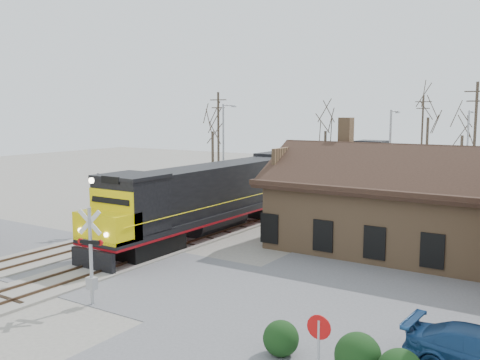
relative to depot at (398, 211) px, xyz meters
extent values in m
plane|color=#9D988E|center=(-11.99, -12.00, -2.41)|extent=(140.00, 140.00, 0.00)
cube|color=#5B5B60|center=(-11.99, -12.00, -2.39)|extent=(60.00, 9.00, 0.03)
cube|color=#9D988E|center=(-11.99, 3.00, -2.35)|extent=(3.40, 90.00, 0.12)
cube|color=#473323|center=(-12.71, 3.00, -2.24)|extent=(0.08, 90.00, 0.14)
cube|color=#473323|center=(-11.27, 3.00, -2.24)|extent=(0.08, 90.00, 0.14)
cube|color=#9D988E|center=(-16.49, 3.00, -2.35)|extent=(3.40, 90.00, 0.12)
cube|color=#473323|center=(-17.21, 3.00, -2.24)|extent=(0.08, 90.00, 0.14)
cube|color=#473323|center=(-15.77, 3.00, -2.24)|extent=(0.08, 90.00, 0.14)
cube|color=#936F4C|center=(0.01, 0.00, -0.41)|extent=(14.00, 8.00, 4.00)
cube|color=black|center=(0.01, 0.00, 1.69)|extent=(15.20, 9.20, 0.30)
cube|color=black|center=(0.01, -2.30, 2.69)|extent=(15.00, 4.71, 2.66)
cube|color=black|center=(0.01, 2.30, 2.69)|extent=(15.00, 4.71, 2.66)
cube|color=#936F4C|center=(-3.99, 1.50, 4.39)|extent=(0.80, 0.80, 2.20)
cube|color=black|center=(-11.99, -9.00, -1.81)|extent=(2.71, 4.34, 1.09)
cube|color=black|center=(-11.99, 5.11, -1.81)|extent=(2.71, 4.34, 1.09)
cube|color=black|center=(-11.99, -1.94, -0.94)|extent=(3.26, 21.71, 0.38)
cube|color=maroon|center=(-11.99, -1.94, -1.18)|extent=(3.28, 21.71, 0.13)
cube|color=black|center=(-11.99, -0.59, 0.74)|extent=(2.82, 15.74, 3.04)
cube|color=black|center=(-11.99, -9.98, 0.74)|extent=(3.26, 3.04, 3.04)
cube|color=yellow|center=(-11.99, -11.82, -0.18)|extent=(3.26, 1.95, 1.52)
cube|color=black|center=(-11.99, -12.90, -1.81)|extent=(3.04, 0.25, 1.09)
cylinder|color=#FFF2CC|center=(-11.99, -12.82, 2.37)|extent=(0.30, 0.10, 0.30)
cube|color=black|center=(-11.99, 13.21, -1.81)|extent=(2.71, 4.34, 1.09)
cube|color=black|center=(-11.99, 27.32, -1.81)|extent=(2.71, 4.34, 1.09)
cube|color=black|center=(-11.99, 20.27, -0.94)|extent=(3.26, 21.71, 0.38)
cube|color=maroon|center=(-11.99, 20.27, -1.18)|extent=(3.28, 21.71, 0.13)
cube|color=black|center=(-11.99, 21.62, 0.74)|extent=(2.82, 15.74, 3.04)
cube|color=black|center=(-11.99, 12.23, 0.74)|extent=(3.26, 3.04, 3.04)
cube|color=black|center=(-11.99, 10.39, -0.18)|extent=(3.26, 1.95, 1.52)
cube|color=black|center=(-11.99, 9.31, -1.81)|extent=(3.04, 0.25, 1.09)
cylinder|color=#A5A8AD|center=(-8.25, -16.27, -0.27)|extent=(0.15, 0.15, 4.28)
cube|color=silver|center=(-8.25, -16.27, 1.23)|extent=(1.09, 0.34, 1.12)
cube|color=silver|center=(-8.25, -16.27, 1.23)|extent=(1.09, 0.34, 1.12)
cube|color=black|center=(-8.25, -16.27, 0.38)|extent=(0.97, 0.40, 0.16)
cylinder|color=#B20C0C|center=(-8.72, -16.40, 0.38)|extent=(0.27, 0.15, 0.26)
cylinder|color=#B20C0C|center=(-7.79, -16.14, 0.38)|extent=(0.27, 0.15, 0.26)
cube|color=#A5A8AD|center=(-8.25, -16.27, -1.44)|extent=(0.43, 0.32, 0.54)
cylinder|color=#A5A8AD|center=(-18.23, -6.77, -0.31)|extent=(0.15, 0.15, 4.20)
cube|color=silver|center=(-18.23, -6.77, 1.16)|extent=(1.01, 0.50, 1.10)
cube|color=silver|center=(-18.23, -6.77, 1.16)|extent=(1.01, 0.50, 1.10)
cube|color=black|center=(-18.23, -6.77, 0.32)|extent=(0.92, 0.53, 0.16)
cylinder|color=#B20C0C|center=(-17.80, -6.57, 0.32)|extent=(0.26, 0.18, 0.25)
cylinder|color=#B20C0C|center=(-18.66, -6.97, 0.32)|extent=(0.26, 0.18, 0.25)
cube|color=#A5A8AD|center=(-18.23, -6.77, -1.46)|extent=(0.42, 0.31, 0.52)
cylinder|color=#A5A8AD|center=(3.08, -17.81, -1.24)|extent=(0.08, 0.08, 2.33)
cylinder|color=#B20C0C|center=(3.08, -17.81, -0.29)|extent=(0.74, 0.06, 0.74)
sphere|color=black|center=(0.91, -16.10, -1.79)|extent=(1.24, 1.24, 1.24)
sphere|color=black|center=(3.66, -16.15, -1.67)|extent=(1.47, 1.47, 1.47)
cylinder|color=#A5A8AD|center=(-18.13, 7.86, 2.06)|extent=(0.18, 0.18, 8.93)
cylinder|color=#A5A8AD|center=(-18.13, 8.76, 6.42)|extent=(0.12, 1.80, 0.12)
cube|color=#A5A8AD|center=(-18.13, 9.56, 6.32)|extent=(0.25, 0.50, 0.12)
cylinder|color=#A5A8AD|center=(-3.82, 10.30, 1.80)|extent=(0.18, 0.18, 8.41)
cylinder|color=#A5A8AD|center=(-3.82, 11.20, 5.90)|extent=(0.12, 1.80, 0.12)
cube|color=#A5A8AD|center=(-3.82, 12.00, 5.80)|extent=(0.25, 0.50, 0.12)
cylinder|color=#A5A8AD|center=(-0.52, 24.00, 1.79)|extent=(0.18, 0.18, 8.38)
cylinder|color=#A5A8AD|center=(-0.52, 24.90, 5.88)|extent=(0.12, 1.80, 0.12)
cube|color=#A5A8AD|center=(-0.52, 25.70, 5.78)|extent=(0.25, 0.50, 0.12)
cylinder|color=#382D23|center=(-23.02, 14.01, 2.72)|extent=(0.24, 0.24, 10.26)
cube|color=#382D23|center=(-23.02, 14.01, 7.05)|extent=(2.00, 0.10, 0.10)
cube|color=#382D23|center=(-23.02, 14.01, 6.25)|extent=(1.60, 0.10, 0.10)
cylinder|color=#382D23|center=(-7.85, 35.75, 2.72)|extent=(0.24, 0.24, 10.25)
cube|color=#382D23|center=(-7.85, 35.75, 7.04)|extent=(2.00, 0.10, 0.10)
cube|color=#382D23|center=(-7.85, 35.75, 6.24)|extent=(1.60, 0.10, 0.10)
cylinder|color=#382D23|center=(1.23, 17.07, 2.97)|extent=(0.24, 0.24, 10.74)
cube|color=#382D23|center=(1.23, 17.07, 7.54)|extent=(2.00, 0.10, 0.10)
cube|color=#382D23|center=(1.23, 17.07, 6.74)|extent=(1.60, 0.10, 0.10)
cylinder|color=#382D23|center=(-27.91, 19.71, 0.56)|extent=(0.32, 0.32, 5.94)
cylinder|color=#382D23|center=(-16.36, 26.09, 0.61)|extent=(0.32, 0.32, 6.03)
cylinder|color=#382D23|center=(-6.90, 34.47, 1.38)|extent=(0.32, 0.32, 7.57)
cylinder|color=#382D23|center=(-2.57, 32.26, 0.40)|extent=(0.32, 0.32, 5.62)
camera|label=1|loc=(9.20, -31.41, 5.90)|focal=40.00mm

